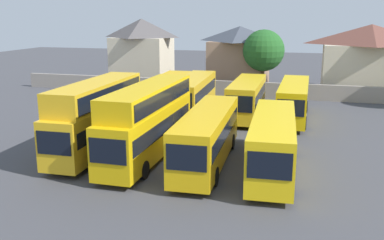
% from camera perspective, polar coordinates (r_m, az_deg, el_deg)
% --- Properties ---
extents(ground, '(140.00, 140.00, 0.00)m').
position_cam_1_polar(ground, '(45.67, 4.97, 1.75)').
color(ground, '#424247').
extents(depot_boundary_wall, '(56.00, 0.50, 1.80)m').
position_cam_1_polar(depot_boundary_wall, '(51.34, 6.22, 4.07)').
color(depot_boundary_wall, gray).
rests_on(depot_boundary_wall, ground).
extents(bus_1, '(2.72, 10.97, 4.96)m').
position_cam_1_polar(bus_1, '(30.55, -12.41, 0.87)').
color(bus_1, gold).
rests_on(bus_1, ground).
extents(bus_2, '(2.59, 11.93, 4.89)m').
position_cam_1_polar(bus_2, '(28.84, -5.77, 0.29)').
color(bus_2, '#E4B20D').
rests_on(bus_2, ground).
extents(bus_3, '(2.93, 11.53, 3.46)m').
position_cam_1_polar(bus_3, '(27.64, 2.03, -1.92)').
color(bus_3, '#E7AF0F').
rests_on(bus_3, ground).
extents(bus_4, '(3.11, 11.15, 3.42)m').
position_cam_1_polar(bus_4, '(26.82, 10.59, -2.67)').
color(bus_4, yellow).
rests_on(bus_4, ground).
extents(bus_5, '(3.00, 11.80, 3.40)m').
position_cam_1_polar(bus_5, '(42.66, -3.46, 3.59)').
color(bus_5, '#ECAF0D').
rests_on(bus_5, ground).
extents(bus_6, '(3.09, 11.43, 3.48)m').
position_cam_1_polar(bus_6, '(42.18, 0.19, 3.56)').
color(bus_6, yellow).
rests_on(bus_6, ground).
extents(bus_7, '(2.74, 10.35, 3.44)m').
position_cam_1_polar(bus_7, '(40.80, 7.24, 3.07)').
color(bus_7, yellow).
rests_on(bus_7, ground).
extents(bus_8, '(2.54, 11.12, 3.36)m').
position_cam_1_polar(bus_8, '(40.65, 13.22, 2.72)').
color(bus_8, yellow).
rests_on(bus_8, ground).
extents(house_terrace_left, '(7.72, 6.70, 8.89)m').
position_cam_1_polar(house_terrace_left, '(61.02, -6.59, 9.02)').
color(house_terrace_left, beige).
rests_on(house_terrace_left, ground).
extents(house_terrace_centre, '(7.54, 7.98, 7.97)m').
position_cam_1_polar(house_terrace_centre, '(57.44, 6.25, 8.27)').
color(house_terrace_centre, '#9E7A60').
rests_on(house_terrace_centre, ground).
extents(house_terrace_right, '(11.14, 7.92, 8.31)m').
position_cam_1_polar(house_terrace_right, '(56.61, 22.25, 7.45)').
color(house_terrace_right, beige).
rests_on(house_terrace_right, ground).
extents(tree_left_of_lot, '(4.95, 4.95, 7.72)m').
position_cam_1_polar(tree_left_of_lot, '(52.96, 9.39, 8.99)').
color(tree_left_of_lot, brown).
rests_on(tree_left_of_lot, ground).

